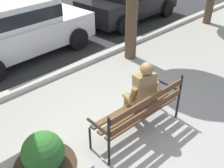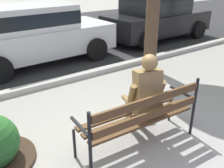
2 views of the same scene
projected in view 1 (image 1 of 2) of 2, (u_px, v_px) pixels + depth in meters
name	position (u px, v px, depth m)	size (l,w,h in m)	color
ground_plane	(135.00, 143.00, 4.59)	(80.00, 80.00, 0.00)	#9E9B93
curb_stone	(43.00, 80.00, 6.30)	(60.00, 0.20, 0.12)	#B2AFA8
park_bench	(141.00, 110.00, 4.51)	(1.82, 0.61, 0.95)	brown
bronze_statue_seated	(140.00, 94.00, 4.69)	(0.79, 0.81, 1.37)	olive
parked_car_white	(17.00, 27.00, 7.14)	(4.17, 2.06, 1.56)	silver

